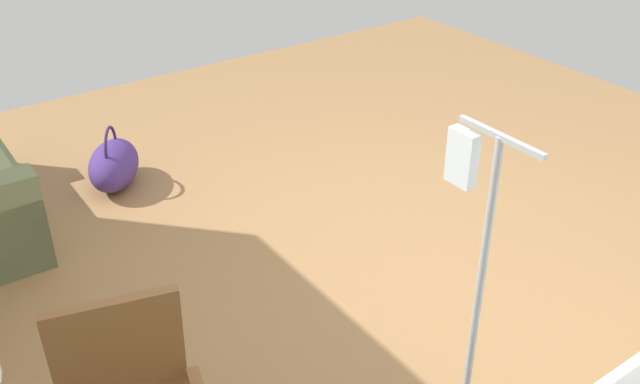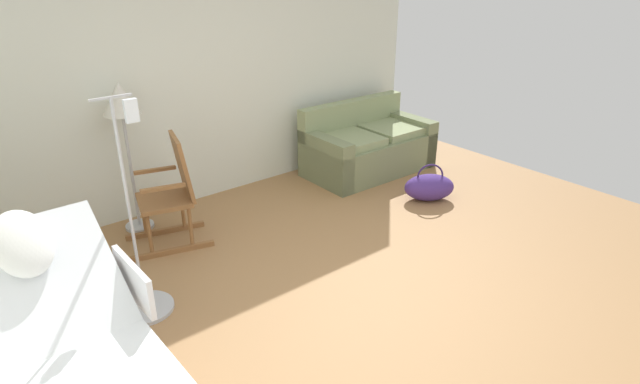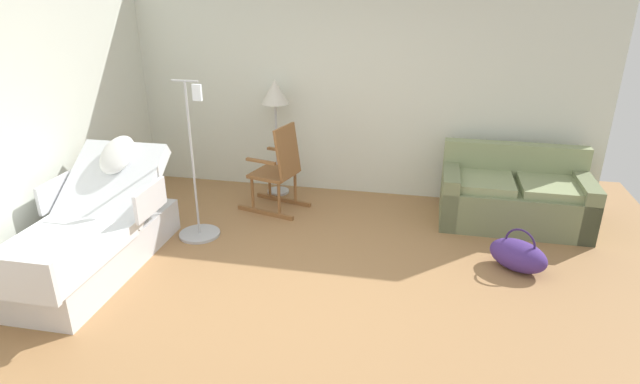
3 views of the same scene
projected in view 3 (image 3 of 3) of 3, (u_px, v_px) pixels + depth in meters
ground_plane at (313, 296)px, 4.56m from camera, size 7.11×7.11×0.00m
back_wall at (357, 88)px, 6.36m from camera, size 5.88×0.10×2.70m
hospital_bed at (89, 239)px, 4.88m from camera, size 1.05×2.07×1.14m
couch at (514, 198)px, 5.84m from camera, size 1.61×0.87×0.85m
rocking_chair at (279, 170)px, 6.10m from camera, size 0.86×0.65×1.05m
floor_lamp at (275, 100)px, 6.31m from camera, size 0.34×0.34×1.48m
duffel_bag at (518, 255)px, 4.92m from camera, size 0.64×0.57×0.43m
iv_pole at (199, 214)px, 5.55m from camera, size 0.44×0.44×1.69m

